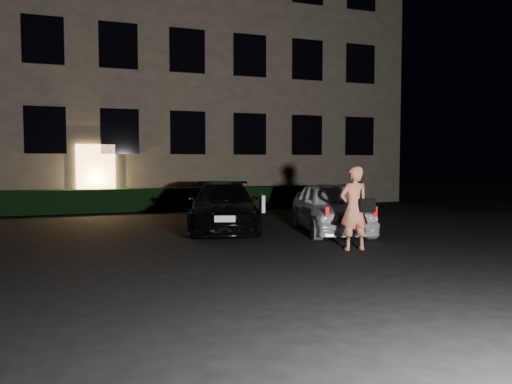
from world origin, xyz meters
name	(u,v)px	position (x,y,z in m)	size (l,w,h in m)	color
ground	(307,258)	(0.00, 0.00, 0.00)	(80.00, 80.00, 0.00)	black
building	(169,73)	(0.00, 14.99, 6.00)	(20.00, 8.11, 12.00)	brown
hedge	(191,198)	(0.00, 10.50, 0.42)	(15.00, 0.70, 0.85)	black
sedan	(224,206)	(-0.41, 4.38, 0.65)	(2.92, 4.76, 1.29)	black
hatch	(331,207)	(2.10, 2.97, 0.67)	(2.48, 4.18, 1.34)	silver
man	(355,208)	(1.31, 0.46, 0.88)	(0.73, 0.45, 1.76)	#EE7F5F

